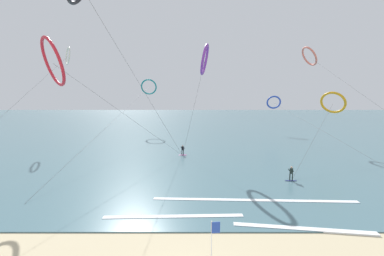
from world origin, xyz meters
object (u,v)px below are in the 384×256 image
(surfer_magenta, at_px, (183,151))
(kite_amber, at_px, (334,103))
(kite_crimson, at_px, (54,62))
(kite_coral, at_px, (310,56))
(beach_flag, at_px, (214,240))
(kite_violet, at_px, (205,60))
(surfer_navy, at_px, (292,175))
(kite_ivory, at_px, (69,56))
(kite_teal, at_px, (149,87))
(kite_cobalt, at_px, (275,102))

(surfer_magenta, relative_size, kite_amber, 0.09)
(surfer_magenta, height_order, kite_crimson, kite_crimson)
(kite_amber, bearing_deg, kite_coral, -52.66)
(kite_amber, relative_size, beach_flag, 5.93)
(kite_violet, xyz_separation_m, beach_flag, (-0.87, -27.30, -13.46))
(surfer_navy, bearing_deg, kite_crimson, -140.91)
(kite_coral, relative_size, kite_amber, 2.31)
(surfer_navy, xyz_separation_m, kite_amber, (13.43, 16.10, 7.95))
(kite_coral, bearing_deg, surfer_magenta, 119.53)
(surfer_magenta, distance_m, kite_ivory, 35.22)
(kite_violet, bearing_deg, surfer_navy, 45.51)
(surfer_magenta, bearing_deg, beach_flag, 66.87)
(kite_coral, xyz_separation_m, kite_teal, (-39.51, 9.97, -6.60))
(surfer_navy, height_order, kite_teal, kite_teal)
(surfer_navy, distance_m, kite_ivory, 51.46)
(kite_coral, bearing_deg, kite_cobalt, 27.66)
(kite_ivory, height_order, beach_flag, kite_ivory)
(surfer_navy, distance_m, surfer_magenta, 18.32)
(surfer_magenta, distance_m, kite_cobalt, 37.10)
(kite_crimson, height_order, kite_cobalt, kite_crimson)
(surfer_magenta, height_order, kite_ivory, kite_ivory)
(kite_coral, bearing_deg, kite_ivory, 90.05)
(kite_teal, distance_m, kite_amber, 45.02)
(kite_coral, relative_size, beach_flag, 13.73)
(surfer_navy, xyz_separation_m, kite_violet, (-9.34, 12.12, 14.70))
(kite_violet, relative_size, kite_amber, 0.97)
(surfer_navy, height_order, kite_coral, kite_coral)
(kite_teal, bearing_deg, kite_coral, 165.78)
(kite_coral, distance_m, kite_violet, 32.46)
(kite_crimson, relative_size, kite_ivory, 0.42)
(surfer_magenta, distance_m, kite_teal, 32.83)
(kite_cobalt, bearing_deg, surfer_navy, -79.41)
(surfer_navy, distance_m, kite_coral, 40.22)
(kite_coral, xyz_separation_m, kite_cobalt, (-5.10, 8.49, -10.82))
(surfer_magenta, xyz_separation_m, kite_crimson, (-13.58, -12.86, 12.57))
(kite_teal, xyz_separation_m, kite_amber, (36.76, -25.67, -4.00))
(surfer_magenta, relative_size, kite_violet, 0.09)
(kite_violet, bearing_deg, beach_flag, 6.05)
(kite_teal, bearing_deg, surfer_magenta, 109.93)
(kite_cobalt, bearing_deg, kite_ivory, -140.79)
(surfer_navy, relative_size, kite_ivory, 0.04)
(kite_crimson, bearing_deg, kite_amber, -110.55)
(surfer_magenta, relative_size, kite_coral, 0.04)
(surfer_magenta, xyz_separation_m, kite_amber, (26.31, 3.07, 7.95))
(kite_ivory, bearing_deg, kite_teal, 93.74)
(kite_teal, bearing_deg, kite_ivory, 40.42)
(surfer_magenta, distance_m, kite_crimson, 22.53)
(surfer_navy, xyz_separation_m, beach_flag, (-10.21, -15.18, 1.24))
(kite_ivory, distance_m, kite_cobalt, 52.30)
(kite_crimson, bearing_deg, kite_coral, -95.74)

